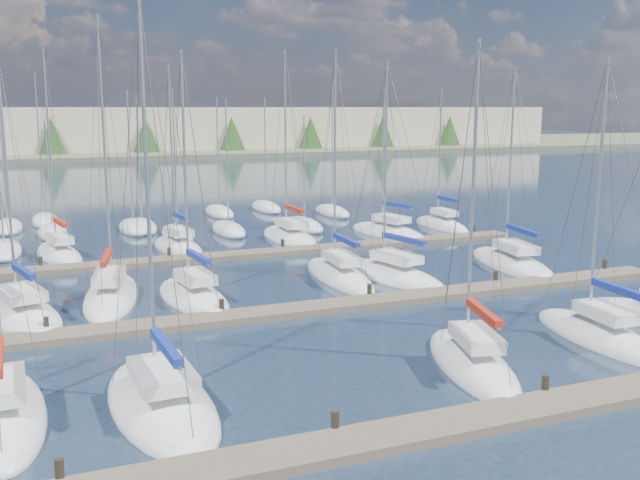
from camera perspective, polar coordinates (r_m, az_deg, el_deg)
name	(u,v)px	position (r m, az deg, el deg)	size (l,w,h in m)	color
ground	(157,203)	(77.55, -12.90, 2.89)	(400.00, 400.00, 0.00)	#243448
dock_near	(461,423)	(23.82, 11.25, -14.15)	(44.00, 1.93, 1.10)	#6B5E4C
dock_mid	(305,309)	(35.58, -1.23, -5.55)	(44.00, 1.93, 1.10)	#6B5E4C
dock_far	(231,256)	(48.55, -7.13, -1.24)	(44.00, 1.93, 1.10)	#6B5E4C
sailboat_h	(21,315)	(37.39, -22.78, -5.56)	(5.07, 8.63, 13.60)	white
sailboat_l	(392,275)	(42.74, 5.74, -2.81)	(4.70, 9.31, 13.39)	white
sailboat_c	(161,403)	(25.32, -12.59, -12.60)	(3.73, 8.99, 14.56)	white
sailboat_q	(388,232)	(57.25, 5.44, 0.62)	(4.70, 8.97, 12.35)	white
sailboat_r	(441,225)	(61.28, 9.69, 1.19)	(2.31, 7.47, 12.38)	white
sailboat_j	(193,297)	(38.32, -10.11, -4.48)	(3.64, 8.35, 13.63)	white
sailboat_d	(472,363)	(28.91, 12.07, -9.58)	(4.53, 8.47, 13.29)	white
sailboat_e	(598,336)	(33.77, 21.38, -7.13)	(3.18, 8.19, 12.83)	white
sailboat_m	(511,263)	(47.28, 15.07, -1.83)	(4.52, 9.99, 13.23)	white
sailboat_b	(5,416)	(25.95, -23.92, -12.72)	(2.74, 8.40, 11.62)	white
sailboat_n	(59,254)	(51.50, -20.14, -1.09)	(3.82, 8.36, 14.52)	white
sailboat_i	(111,295)	(39.53, -16.37, -4.28)	(4.46, 9.90, 15.40)	white
sailboat_k	(339,275)	(42.40, 1.52, -2.85)	(3.03, 9.42, 14.02)	white
sailboat_o	(178,247)	(52.04, -11.30, -0.52)	(3.57, 7.52, 13.67)	white
sailboat_p	(290,237)	(54.87, -2.45, 0.23)	(3.05, 8.96, 14.97)	white
distant_boats	(137,226)	(60.99, -14.45, 1.06)	(36.93, 20.75, 13.30)	#9EA0A5
shoreline	(22,119)	(165.73, -22.77, 8.88)	(400.00, 60.00, 38.00)	#666B51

